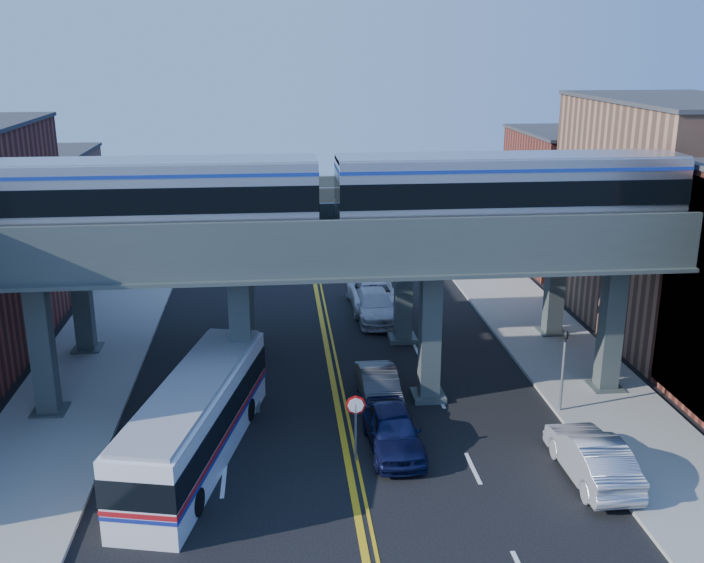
{
  "coord_description": "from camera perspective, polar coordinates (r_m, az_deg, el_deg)",
  "views": [
    {
      "loc": [
        -2.4,
        -22.77,
        14.84
      ],
      "look_at": [
        0.7,
        8.36,
        5.32
      ],
      "focal_mm": 40.0,
      "sensor_mm": 36.0,
      "label": 1
    }
  ],
  "objects": [
    {
      "name": "traffic_signal",
      "position": [
        33.46,
        15.14,
        -5.71
      ],
      "size": [
        0.15,
        0.18,
        4.1
      ],
      "color": "slate",
      "rests_on": "ground"
    },
    {
      "name": "building_east_b",
      "position": [
        44.92,
        22.25,
        4.31
      ],
      "size": [
        8.0,
        14.0,
        12.0
      ],
      "primitive_type": "cube",
      "color": "#94654C",
      "rests_on": "ground"
    },
    {
      "name": "elevated_viaduct_far",
      "position": [
        38.76,
        -2.0,
        4.45
      ],
      "size": [
        52.0,
        3.6,
        7.4
      ],
      "color": "#444F4C",
      "rests_on": "ground"
    },
    {
      "name": "transit_bus",
      "position": [
        29.89,
        -11.28,
        -9.92
      ],
      "size": [
        5.01,
        11.63,
        2.92
      ],
      "rotation": [
        0.0,
        0.0,
        1.34
      ],
      "color": "white",
      "rests_on": "ground"
    },
    {
      "name": "car_lane_d",
      "position": [
        43.93,
        1.68,
        -1.74
      ],
      "size": [
        2.3,
        5.42,
        1.56
      ],
      "primitive_type": "imported",
      "rotation": [
        0.0,
        0.0,
        0.02
      ],
      "color": "silver",
      "rests_on": "ground"
    },
    {
      "name": "elevated_viaduct_near",
      "position": [
        31.98,
        -1.18,
        1.75
      ],
      "size": [
        52.0,
        3.6,
        7.4
      ],
      "color": "#444F4C",
      "rests_on": "ground"
    },
    {
      "name": "building_east_c",
      "position": [
        56.78,
        16.11,
        5.77
      ],
      "size": [
        8.0,
        10.0,
        9.0
      ],
      "primitive_type": "cube",
      "color": "brown",
      "rests_on": "ground"
    },
    {
      "name": "building_west_c",
      "position": [
        55.29,
        -22.55,
        4.32
      ],
      "size": [
        8.0,
        10.0,
        8.0
      ],
      "primitive_type": "cube",
      "color": "#94654C",
      "rests_on": "ground"
    },
    {
      "name": "ground",
      "position": [
        27.28,
        0.29,
        -16.02
      ],
      "size": [
        120.0,
        120.0,
        0.0
      ],
      "primitive_type": "plane",
      "color": "black",
      "rests_on": "ground"
    },
    {
      "name": "car_lane_b",
      "position": [
        33.83,
        1.99,
        -7.7
      ],
      "size": [
        1.67,
        4.56,
        1.49
      ],
      "primitive_type": "imported",
      "rotation": [
        0.0,
        0.0,
        0.02
      ],
      "color": "#2D2D2F",
      "rests_on": "ground"
    },
    {
      "name": "car_parked_curb",
      "position": [
        29.62,
        17.06,
        -12.09
      ],
      "size": [
        1.85,
        5.12,
        1.68
      ],
      "primitive_type": "imported",
      "rotation": [
        0.0,
        0.0,
        3.16
      ],
      "color": "#9C9CA0",
      "rests_on": "ground"
    },
    {
      "name": "transit_train",
      "position": [
        31.75,
        -15.39,
        5.96
      ],
      "size": [
        43.77,
        2.74,
        3.19
      ],
      "color": "black",
      "rests_on": "elevated_viaduct_near"
    },
    {
      "name": "sidewalk_east",
      "position": [
        38.53,
        16.05,
        -6.29
      ],
      "size": [
        5.0,
        70.0,
        0.16
      ],
      "primitive_type": "cube",
      "color": "gray",
      "rests_on": "ground"
    },
    {
      "name": "sidewalk_west",
      "position": [
        37.07,
        -19.55,
        -7.58
      ],
      "size": [
        5.0,
        70.0,
        0.16
      ],
      "primitive_type": "cube",
      "color": "gray",
      "rests_on": "ground"
    },
    {
      "name": "car_lane_c",
      "position": [
        45.51,
        1.61,
        -1.02
      ],
      "size": [
        2.88,
        5.98,
        1.64
      ],
      "primitive_type": "imported",
      "rotation": [
        0.0,
        0.0,
        0.03
      ],
      "color": "white",
      "rests_on": "ground"
    },
    {
      "name": "stop_sign",
      "position": [
        29.02,
        0.27,
        -9.86
      ],
      "size": [
        0.76,
        0.09,
        2.63
      ],
      "color": "slate",
      "rests_on": "ground"
    },
    {
      "name": "car_lane_a",
      "position": [
        30.21,
        3.02,
        -10.75
      ],
      "size": [
        2.09,
        4.85,
        1.63
      ],
      "primitive_type": "imported",
      "rotation": [
        0.0,
        0.0,
        0.03
      ],
      "color": "#0E1336",
      "rests_on": "ground"
    }
  ]
}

